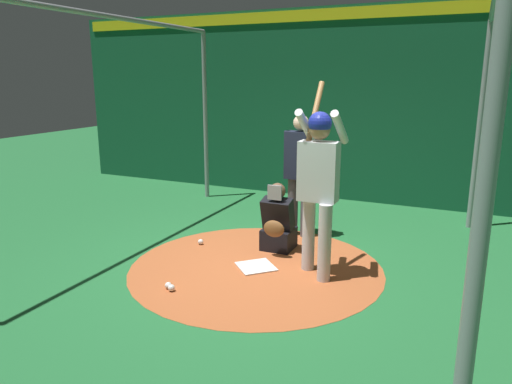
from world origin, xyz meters
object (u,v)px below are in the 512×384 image
umpire (300,169)px  home_plate (256,266)px  baseball_1 (201,242)px  catcher (278,224)px  batter (318,177)px  baseball_2 (171,288)px  baseball_0 (168,285)px

umpire → home_plate: bearing=-2.7°
baseball_1 → umpire: bearing=131.0°
home_plate → catcher: (-0.68, 0.01, 0.35)m
home_plate → batter: bearing=98.4°
batter → umpire: batter is taller
batter → umpire: bearing=-152.5°
batter → baseball_2: batter is taller
batter → catcher: bearing=-128.8°
catcher → baseball_2: size_ratio=12.47×
home_plate → batter: (-0.11, 0.72, 1.16)m
batter → baseball_1: bearing=-99.9°
catcher → baseball_1: size_ratio=12.47×
baseball_0 → baseball_1: same height
home_plate → batter: size_ratio=0.19×
home_plate → umpire: size_ratio=0.24×
umpire → baseball_0: size_ratio=23.72×
home_plate → baseball_2: baseball_2 is taller
umpire → baseball_2: (2.36, -0.62, -0.95)m
catcher → umpire: size_ratio=0.53×
home_plate → baseball_1: (-0.41, -1.03, 0.03)m
baseball_2 → baseball_0: bearing=-119.2°
baseball_2 → umpire: bearing=165.2°
home_plate → baseball_2: size_ratio=5.68×
batter → baseball_0: bearing=-51.6°
baseball_2 → catcher: bearing=161.2°
baseball_0 → home_plate: bearing=147.0°
home_plate → baseball_0: size_ratio=5.68×
home_plate → baseball_0: bearing=-33.0°
baseball_2 → baseball_1: bearing=-161.3°
home_plate → baseball_1: 1.11m
baseball_0 → baseball_1: 1.43m
batter → baseball_2: size_ratio=30.04×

